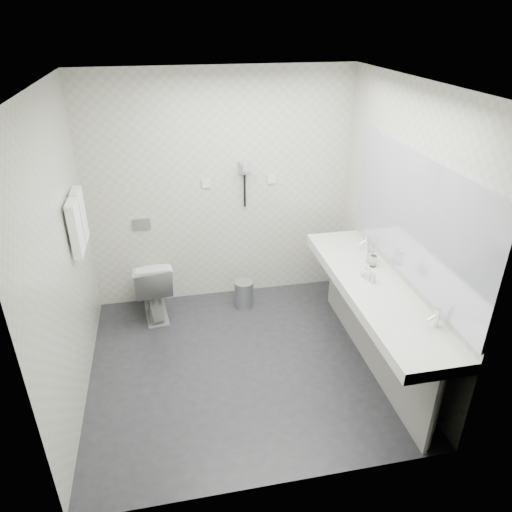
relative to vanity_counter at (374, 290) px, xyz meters
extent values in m
plane|color=#222327|center=(-1.12, 0.20, -0.80)|extent=(2.80, 2.80, 0.00)
plane|color=silver|center=(-1.12, 0.20, 1.70)|extent=(2.80, 2.80, 0.00)
plane|color=beige|center=(-1.12, 1.50, 0.45)|extent=(2.80, 0.00, 2.80)
plane|color=beige|center=(-1.12, -1.10, 0.45)|extent=(2.80, 0.00, 2.80)
plane|color=beige|center=(-2.52, 0.20, 0.45)|extent=(0.00, 2.60, 2.60)
plane|color=beige|center=(0.27, 0.20, 0.45)|extent=(0.00, 2.60, 2.60)
cube|color=silver|center=(0.00, 0.00, 0.00)|extent=(0.55, 2.20, 0.10)
cube|color=gray|center=(0.02, 0.00, -0.42)|extent=(0.03, 2.15, 0.75)
cylinder|color=silver|center=(0.05, -1.04, -0.42)|extent=(0.06, 0.06, 0.75)
cylinder|color=silver|center=(0.05, 1.04, -0.42)|extent=(0.06, 0.06, 0.75)
cube|color=#B2BCC6|center=(0.26, 0.00, 0.65)|extent=(0.02, 2.20, 1.05)
ellipsoid|color=silver|center=(0.00, -0.65, 0.04)|extent=(0.40, 0.31, 0.05)
ellipsoid|color=silver|center=(0.00, 0.65, 0.04)|extent=(0.40, 0.31, 0.05)
cylinder|color=silver|center=(0.19, -0.65, 0.12)|extent=(0.04, 0.04, 0.15)
cylinder|color=silver|center=(0.19, 0.65, 0.12)|extent=(0.04, 0.04, 0.15)
imported|color=beige|center=(-0.02, 0.09, 0.11)|extent=(0.07, 0.07, 0.11)
imported|color=beige|center=(-0.02, 0.16, 0.10)|extent=(0.10, 0.10, 0.09)
imported|color=beige|center=(0.00, 0.04, 0.11)|extent=(0.05, 0.05, 0.11)
cylinder|color=silver|center=(0.12, 0.31, 0.11)|extent=(0.08, 0.08, 0.11)
cylinder|color=silver|center=(0.12, 0.38, 0.11)|extent=(0.08, 0.08, 0.12)
imported|color=silver|center=(-1.93, 1.22, -0.45)|extent=(0.46, 0.73, 0.70)
cube|color=#B2B5BA|center=(-1.98, 1.49, 0.15)|extent=(0.18, 0.02, 0.12)
cylinder|color=#B2B5BA|center=(-0.95, 1.16, -0.65)|extent=(0.26, 0.26, 0.30)
cylinder|color=#B2B5BA|center=(-0.95, 1.16, -0.50)|extent=(0.21, 0.21, 0.02)
cylinder|color=silver|center=(-2.47, 0.75, 0.75)|extent=(0.02, 0.62, 0.02)
cube|color=white|center=(-2.46, 0.61, 0.53)|extent=(0.07, 0.24, 0.48)
cube|color=white|center=(-2.46, 0.89, 0.53)|extent=(0.07, 0.24, 0.48)
cube|color=#97979C|center=(-0.88, 1.47, 0.70)|extent=(0.10, 0.04, 0.14)
cylinder|color=#97979C|center=(-0.88, 1.40, 0.73)|extent=(0.08, 0.14, 0.08)
cylinder|color=black|center=(-0.88, 1.46, 0.45)|extent=(0.02, 0.02, 0.35)
cube|color=silver|center=(-1.27, 1.49, 0.55)|extent=(0.09, 0.02, 0.09)
cube|color=silver|center=(-0.57, 1.49, 0.55)|extent=(0.09, 0.02, 0.09)
camera|label=1|loc=(-1.69, -3.22, 2.15)|focal=33.14mm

